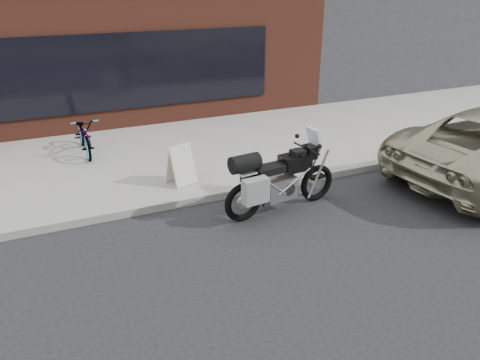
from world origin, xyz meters
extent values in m
plane|color=black|center=(0.00, 0.00, 0.00)|extent=(120.00, 120.00, 0.00)
cube|color=gray|center=(0.00, 7.00, 0.07)|extent=(44.00, 6.00, 0.15)
cube|color=#5F2B1E|center=(-2.00, 14.00, 2.25)|extent=(14.00, 10.00, 4.50)
cube|color=black|center=(-2.00, 8.97, 1.70)|extent=(10.00, 0.08, 2.00)
cube|color=#2A292E|center=(10.00, 14.00, 3.00)|extent=(10.00, 10.00, 6.00)
torus|color=black|center=(-0.29, 3.07, 0.37)|extent=(0.75, 0.21, 0.74)
torus|color=black|center=(1.35, 3.27, 0.37)|extent=(0.75, 0.21, 0.74)
cube|color=#B7B7BC|center=(0.48, 3.16, 0.46)|extent=(0.64, 0.40, 0.42)
cube|color=black|center=(0.80, 3.20, 0.91)|extent=(0.59, 0.42, 0.29)
cube|color=black|center=(0.26, 3.14, 0.89)|extent=(0.64, 0.38, 0.13)
cube|color=black|center=(-0.13, 3.09, 0.80)|extent=(0.36, 0.28, 0.15)
cube|color=black|center=(1.13, 3.24, 1.05)|extent=(0.23, 0.29, 0.24)
cube|color=silver|center=(1.21, 3.25, 1.33)|extent=(0.20, 0.35, 0.37)
cylinder|color=black|center=(1.06, 3.23, 1.13)|extent=(0.12, 0.77, 0.03)
cube|color=#B7B7BC|center=(-0.26, 3.08, 0.95)|extent=(0.35, 0.37, 0.03)
cube|color=slate|center=(-0.18, 2.80, 0.69)|extent=(0.49, 0.25, 0.44)
cylinder|color=black|center=(-0.26, 3.08, 1.11)|extent=(0.56, 0.37, 0.31)
cylinder|color=#B7B7BC|center=(0.01, 3.29, 0.39)|extent=(0.62, 0.16, 0.21)
imported|color=gray|center=(-2.50, 7.38, 0.61)|extent=(0.65, 1.76, 0.92)
cube|color=beige|center=(-0.89, 4.70, 0.56)|extent=(0.56, 0.41, 0.81)
cube|color=beige|center=(-0.96, 4.90, 0.56)|extent=(0.56, 0.41, 0.81)
camera|label=1|loc=(-3.31, -3.73, 4.10)|focal=35.00mm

